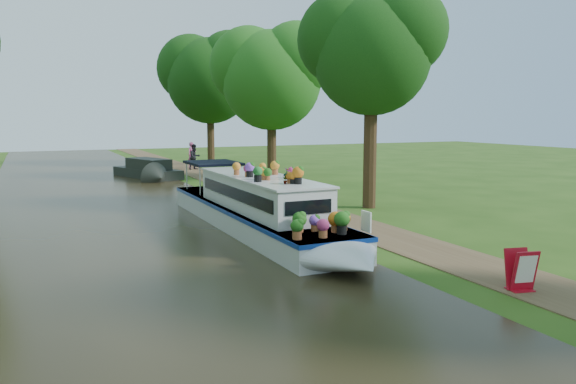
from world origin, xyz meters
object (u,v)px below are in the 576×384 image
at_px(pedestrian_dark, 195,157).
at_px(plant_boat, 261,207).
at_px(second_boat, 148,170).
at_px(sandwich_board, 521,272).
at_px(pedestrian_pink, 192,155).

bearing_deg(pedestrian_dark, plant_boat, -117.67).
bearing_deg(second_boat, sandwich_board, -102.78).
relative_size(plant_boat, pedestrian_pink, 7.12).
bearing_deg(plant_boat, sandwich_board, -70.90).
height_order(pedestrian_pink, pedestrian_dark, pedestrian_pink).
relative_size(pedestrian_pink, pedestrian_dark, 1.06).
height_order(plant_boat, sandwich_board, plant_boat).
bearing_deg(plant_boat, second_boat, 90.51).
height_order(plant_boat, pedestrian_dark, plant_boat).
xyz_separation_m(second_boat, sandwich_board, (2.99, -26.23, -0.05)).
xyz_separation_m(plant_boat, pedestrian_pink, (4.03, 23.29, 0.13)).
xyz_separation_m(plant_boat, sandwich_board, (2.83, -8.18, -0.41)).
bearing_deg(plant_boat, pedestrian_pink, 80.19).
bearing_deg(pedestrian_dark, pedestrian_pink, 65.87).
bearing_deg(sandwich_board, second_boat, 109.18).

